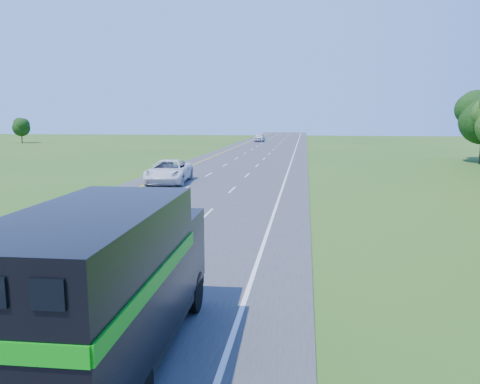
% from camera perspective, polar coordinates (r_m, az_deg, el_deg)
% --- Properties ---
extents(road, '(15.00, 260.00, 0.04)m').
position_cam_1_polar(road, '(46.87, -0.90, 2.51)').
color(road, '#38383A').
rests_on(road, ground).
extents(lane_markings, '(11.15, 260.00, 0.01)m').
position_cam_1_polar(lane_markings, '(46.87, -0.90, 2.54)').
color(lane_markings, yellow).
rests_on(lane_markings, road).
extents(horse_truck, '(2.78, 8.22, 3.61)m').
position_cam_1_polar(horse_truck, '(10.08, -15.89, -10.79)').
color(horse_truck, black).
rests_on(horse_truck, road).
extents(white_suv, '(3.61, 6.94, 1.87)m').
position_cam_1_polar(white_suv, '(39.00, -8.66, 2.50)').
color(white_suv, silver).
rests_on(white_suv, road).
extents(far_car, '(2.30, 5.33, 1.79)m').
position_cam_1_polar(far_car, '(105.88, 2.39, 6.63)').
color(far_car, silver).
rests_on(far_car, road).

